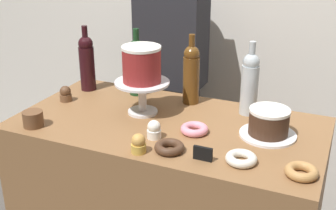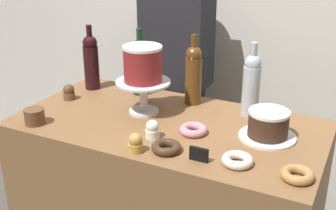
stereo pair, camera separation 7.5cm
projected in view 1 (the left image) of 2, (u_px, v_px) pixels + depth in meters
name	position (u px, v px, depth m)	size (l,w,h in m)	color
cake_stand_pedestal	(142.00, 92.00, 1.91)	(0.24, 0.24, 0.15)	silver
white_layer_cake	(142.00, 64.00, 1.86)	(0.17, 0.17, 0.16)	maroon
silver_serving_platter	(268.00, 135.00, 1.73)	(0.22, 0.22, 0.01)	white
chocolate_round_cake	(269.00, 121.00, 1.71)	(0.16, 0.16, 0.10)	#3D2619
wine_bottle_dark_red	(87.00, 62.00, 2.16)	(0.08, 0.08, 0.33)	black
wine_bottle_green	(137.00, 66.00, 2.11)	(0.08, 0.08, 0.33)	#193D1E
wine_bottle_clear	(250.00, 83.00, 1.88)	(0.08, 0.08, 0.33)	#B2BCC1
wine_bottle_amber	(191.00, 73.00, 2.00)	(0.08, 0.08, 0.33)	#5B3814
cupcake_vanilla	(154.00, 130.00, 1.70)	(0.06, 0.06, 0.07)	white
cupcake_caramel	(138.00, 144.00, 1.60)	(0.06, 0.06, 0.07)	gold
cupcake_chocolate	(66.00, 94.00, 2.06)	(0.06, 0.06, 0.07)	brown
donut_sugar	(241.00, 159.00, 1.53)	(0.11, 0.11, 0.03)	silver
donut_pink	(194.00, 129.00, 1.75)	(0.11, 0.11, 0.03)	pink
donut_chocolate	(169.00, 147.00, 1.61)	(0.11, 0.11, 0.03)	#472D1E
donut_maple	(301.00, 172.00, 1.45)	(0.11, 0.11, 0.03)	#B27F47
cookie_stack	(33.00, 119.00, 1.80)	(0.08, 0.08, 0.07)	brown
price_sign_chalkboard	(203.00, 154.00, 1.55)	(0.07, 0.01, 0.05)	black
barista_figure	(171.00, 85.00, 2.46)	(0.36, 0.22, 1.60)	black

